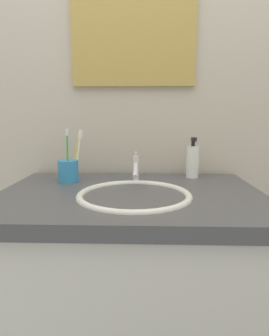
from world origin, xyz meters
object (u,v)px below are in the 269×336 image
Objects in this scene: toothbrush_white at (78,153)px; toothbrush_green at (67,153)px; toothbrush_cup at (68,171)px; soap_dispenser at (192,162)px; wall_mirror at (133,19)px; faucet at (136,169)px; toothbrush_yellow at (77,152)px.

toothbrush_green reaches higher than toothbrush_white.
soap_dispenser is (0.52, 0.11, 0.03)m from toothbrush_cup.
wall_mirror reaches higher than toothbrush_white.
toothbrush_cup is 0.71m from wall_mirror.
faucet is 0.27m from soap_dispenser.
toothbrush_yellow is at bearing 169.53° from faucet.
soap_dispenser is (0.49, 0.08, -0.05)m from toothbrush_yellow.
toothbrush_white is at bearing -144.01° from wall_mirror.
faucet is 0.76× the size of toothbrush_yellow.
toothbrush_white is at bearing 56.52° from toothbrush_green.
toothbrush_green is at bearing -116.69° from toothbrush_yellow.
toothbrush_green is (-0.02, -0.05, 0.00)m from toothbrush_yellow.
faucet is 0.28m from toothbrush_green.
toothbrush_white is 0.63m from wall_mirror.
wall_mirror is at bearing 39.45° from toothbrush_green.
toothbrush_green is at bearing -140.55° from wall_mirror.
toothbrush_yellow is at bearing 43.59° from toothbrush_cup.
toothbrush_green is 0.53m from soap_dispenser.
toothbrush_yellow is 0.37× the size of wall_mirror.
faucet is 0.81× the size of toothbrush_white.
soap_dispenser is at bearing 8.96° from toothbrush_yellow.
toothbrush_yellow is 1.17× the size of soap_dispenser.
faucet is 0.90× the size of soap_dispenser.
soap_dispenser is (0.25, 0.12, 0.01)m from faucet.
toothbrush_cup is 0.51× the size of soap_dispenser.
wall_mirror reaches higher than toothbrush_yellow.
toothbrush_white reaches higher than faucet.
soap_dispenser is at bearing 9.30° from toothbrush_white.
wall_mirror is at bearing 34.90° from toothbrush_yellow.
wall_mirror is (0.22, 0.16, 0.56)m from toothbrush_white.
toothbrush_green is 1.19× the size of soap_dispenser.
soap_dispenser is 0.67m from wall_mirror.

